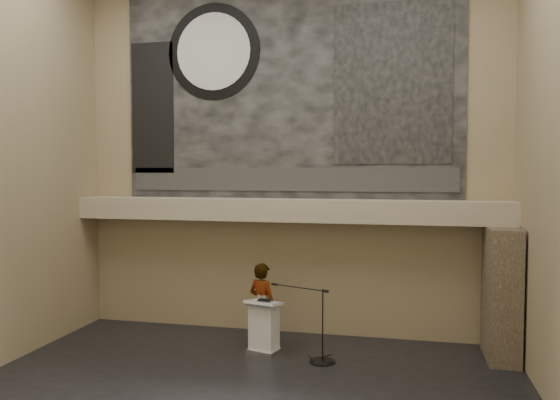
# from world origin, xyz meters

# --- Properties ---
(floor) EXTENTS (10.00, 10.00, 0.00)m
(floor) POSITION_xyz_m (0.00, 0.00, 0.00)
(floor) COLOR black
(floor) RESTS_ON ground
(wall_back) EXTENTS (10.00, 0.02, 8.50)m
(wall_back) POSITION_xyz_m (0.00, 4.00, 4.25)
(wall_back) COLOR #907D5B
(wall_back) RESTS_ON floor
(wall_front) EXTENTS (10.00, 0.02, 8.50)m
(wall_front) POSITION_xyz_m (0.00, -4.00, 4.25)
(wall_front) COLOR #907D5B
(wall_front) RESTS_ON floor
(soffit) EXTENTS (10.00, 0.80, 0.50)m
(soffit) POSITION_xyz_m (0.00, 3.60, 2.95)
(soffit) COLOR tan
(soffit) RESTS_ON wall_back
(sprinkler_left) EXTENTS (0.04, 0.04, 0.06)m
(sprinkler_left) POSITION_xyz_m (-1.60, 3.55, 2.67)
(sprinkler_left) COLOR #B2893D
(sprinkler_left) RESTS_ON soffit
(sprinkler_right) EXTENTS (0.04, 0.04, 0.06)m
(sprinkler_right) POSITION_xyz_m (1.90, 3.55, 2.67)
(sprinkler_right) COLOR #B2893D
(sprinkler_right) RESTS_ON soffit
(banner) EXTENTS (8.00, 0.05, 5.00)m
(banner) POSITION_xyz_m (0.00, 3.97, 5.70)
(banner) COLOR black
(banner) RESTS_ON wall_back
(banner_text_strip) EXTENTS (7.76, 0.02, 0.55)m
(banner_text_strip) POSITION_xyz_m (0.00, 3.93, 3.65)
(banner_text_strip) COLOR #2B2B2B
(banner_text_strip) RESTS_ON banner
(banner_clock_rim) EXTENTS (2.30, 0.02, 2.30)m
(banner_clock_rim) POSITION_xyz_m (-1.80, 3.93, 6.70)
(banner_clock_rim) COLOR black
(banner_clock_rim) RESTS_ON banner
(banner_clock_face) EXTENTS (1.84, 0.02, 1.84)m
(banner_clock_face) POSITION_xyz_m (-1.80, 3.91, 6.70)
(banner_clock_face) COLOR silver
(banner_clock_face) RESTS_ON banner
(banner_building_print) EXTENTS (2.60, 0.02, 3.60)m
(banner_building_print) POSITION_xyz_m (2.40, 3.93, 5.80)
(banner_building_print) COLOR black
(banner_building_print) RESTS_ON banner
(banner_brick_print) EXTENTS (1.10, 0.02, 3.20)m
(banner_brick_print) POSITION_xyz_m (-3.40, 3.93, 5.40)
(banner_brick_print) COLOR black
(banner_brick_print) RESTS_ON banner
(stone_pier) EXTENTS (0.60, 1.40, 2.70)m
(stone_pier) POSITION_xyz_m (4.65, 3.15, 1.35)
(stone_pier) COLOR #45382A
(stone_pier) RESTS_ON floor
(lectern) EXTENTS (0.82, 0.68, 1.13)m
(lectern) POSITION_xyz_m (-0.17, 2.43, 0.55)
(lectern) COLOR silver
(lectern) RESTS_ON floor
(binder) EXTENTS (0.27, 0.22, 0.04)m
(binder) POSITION_xyz_m (-0.16, 2.40, 1.12)
(binder) COLOR black
(binder) RESTS_ON lectern
(papers) EXTENTS (0.23, 0.30, 0.00)m
(papers) POSITION_xyz_m (-0.30, 2.37, 1.10)
(papers) COLOR white
(papers) RESTS_ON lectern
(speaker_person) EXTENTS (0.80, 0.68, 1.86)m
(speaker_person) POSITION_xyz_m (-0.29, 2.74, 0.93)
(speaker_person) COLOR beige
(speaker_person) RESTS_ON floor
(mic_stand) EXTENTS (1.41, 0.70, 1.49)m
(mic_stand) POSITION_xyz_m (1.09, 2.12, 0.22)
(mic_stand) COLOR black
(mic_stand) RESTS_ON floor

